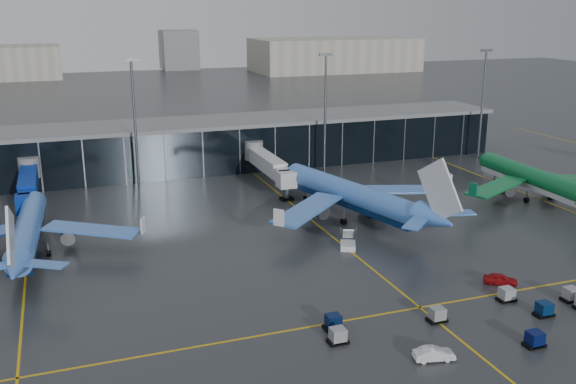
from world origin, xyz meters
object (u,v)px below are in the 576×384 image
object	(u,v)px
airliner_aer_lingus	(535,167)
service_van_red	(500,279)
airliner_klm_near	(350,180)
baggage_carts	(484,314)
mobile_airstair	(348,243)
airliner_arkefly	(26,215)
service_van_white	(434,354)

from	to	relation	value
airliner_aer_lingus	service_van_red	world-z (taller)	airliner_aer_lingus
airliner_klm_near	baggage_carts	distance (m)	39.79
baggage_carts	mobile_airstair	xyz separation A→B (m)	(-5.06, 26.13, 0.01)
airliner_arkefly	airliner_klm_near	xyz separation A→B (m)	(51.10, -0.78, 0.84)
mobile_airstair	service_van_red	xyz separation A→B (m)	(13.18, -18.56, -0.04)
airliner_klm_near	mobile_airstair	world-z (taller)	airliner_klm_near
mobile_airstair	service_van_white	xyz separation A→B (m)	(-5.13, -31.78, -0.07)
service_van_red	mobile_airstair	bearing A→B (deg)	69.54
airliner_arkefly	baggage_carts	world-z (taller)	airliner_arkefly
airliner_arkefly	service_van_white	xyz separation A→B (m)	(39.60, -45.74, -5.19)
service_van_red	airliner_aer_lingus	bearing A→B (deg)	-10.89
airliner_aer_lingus	baggage_carts	bearing A→B (deg)	-133.73
airliner_aer_lingus	service_van_red	xyz separation A→B (m)	(-30.69, -30.63, -5.39)
baggage_carts	mobile_airstair	distance (m)	26.62
baggage_carts	service_van_red	xyz separation A→B (m)	(8.12, 7.57, -0.03)
mobile_airstair	airliner_aer_lingus	bearing A→B (deg)	39.30
airliner_klm_near	service_van_red	size ratio (longest dim) A/B	10.28
airliner_aer_lingus	baggage_carts	size ratio (longest dim) A/B	1.19
airliner_klm_near	airliner_aer_lingus	xyz separation A→B (m)	(37.50, -1.11, -0.61)
baggage_carts	airliner_aer_lingus	bearing A→B (deg)	44.55
airliner_arkefly	service_van_red	size ratio (longest dim) A/B	9.00
baggage_carts	airliner_arkefly	bearing A→B (deg)	141.16
airliner_arkefly	service_van_white	distance (m)	60.72
mobile_airstair	service_van_red	world-z (taller)	mobile_airstair
baggage_carts	service_van_white	size ratio (longest dim) A/B	7.85
airliner_aer_lingus	mobile_airstair	size ratio (longest dim) A/B	10.43
mobile_airstair	baggage_carts	bearing A→B (deg)	-55.12
airliner_aer_lingus	service_van_white	distance (m)	65.99
baggage_carts	service_van_red	world-z (taller)	baggage_carts
airliner_aer_lingus	service_van_red	distance (m)	43.70
baggage_carts	service_van_white	distance (m)	11.65
baggage_carts	service_van_red	bearing A→B (deg)	43.00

